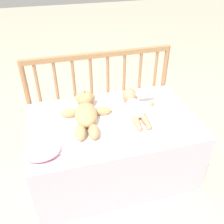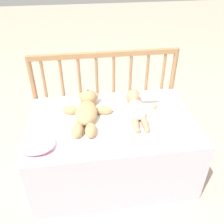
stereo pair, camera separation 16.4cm
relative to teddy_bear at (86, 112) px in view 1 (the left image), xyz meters
The scene contains 7 objects.
ground_plane 0.56m from the teddy_bear, 22.46° to the right, with size 12.00×12.00×0.00m, color tan.
crib_mattress 0.34m from the teddy_bear, 22.46° to the right, with size 1.11×0.70×0.48m.
crib_rail 0.35m from the teddy_bear, 61.78° to the left, with size 1.11×0.04×0.82m.
blanket 0.18m from the teddy_bear, ahead, with size 0.89×0.55×0.01m.
teddy_bear is the anchor object (origin of this frame).
baby 0.34m from the teddy_bear, ahead, with size 0.34×0.42×0.11m.
small_pillow 0.41m from the teddy_bear, 137.93° to the right, with size 0.22×0.17×0.06m.
Camera 1 is at (-0.35, -1.29, 1.49)m, focal length 40.00 mm.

